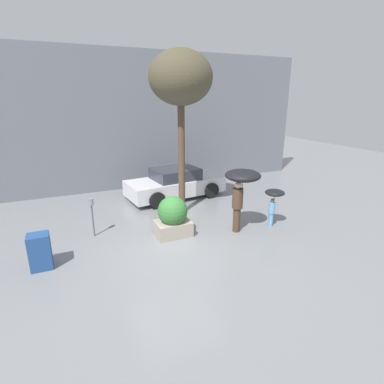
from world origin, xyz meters
The scene contains 9 objects.
ground_plane centered at (0.00, 0.00, 0.00)m, with size 40.00×40.00×0.00m, color slate.
building_facade centered at (0.00, 6.50, 3.00)m, with size 18.00×0.30×6.00m.
planter_box centered at (0.26, 0.86, 0.60)m, with size 1.05×0.90×1.24m.
person_adult centered at (2.30, 0.33, 1.59)m, with size 1.08×1.08×1.97m.
person_child centered at (3.47, 0.21, 0.99)m, with size 0.62×0.62×1.24m.
parked_car_near centered at (1.65, 4.30, 0.58)m, with size 4.18×2.30×1.24m.
street_tree centered at (1.25, 2.56, 4.57)m, with size 2.08×2.08×5.53m.
parking_meter centered at (-1.95, 1.79, 0.86)m, with size 0.14×0.14×1.19m.
newspaper_box centered at (-3.34, 0.43, 0.45)m, with size 0.50×0.44×0.90m.
Camera 1 is at (-2.58, -7.01, 4.03)m, focal length 28.00 mm.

